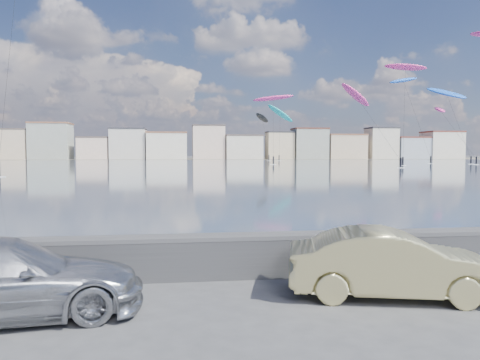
% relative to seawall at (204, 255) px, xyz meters
% --- Properties ---
extents(ground, '(700.00, 700.00, 0.00)m').
position_rel_seawall_xyz_m(ground, '(0.00, -2.70, -0.58)').
color(ground, '#333335').
rests_on(ground, ground).
extents(bay_water, '(500.00, 177.00, 0.00)m').
position_rel_seawall_xyz_m(bay_water, '(0.00, 88.80, -0.58)').
color(bay_water, '#384456').
rests_on(bay_water, ground).
extents(far_shore_strip, '(500.00, 60.00, 0.00)m').
position_rel_seawall_xyz_m(far_shore_strip, '(0.00, 197.30, -0.57)').
color(far_shore_strip, '#4C473D').
rests_on(far_shore_strip, ground).
extents(seawall, '(400.00, 0.36, 1.08)m').
position_rel_seawall_xyz_m(seawall, '(0.00, 0.00, 0.00)').
color(seawall, '#28282B').
rests_on(seawall, ground).
extents(far_buildings, '(240.79, 13.26, 14.60)m').
position_rel_seawall_xyz_m(far_buildings, '(1.31, 183.30, 5.44)').
color(far_buildings, beige).
rests_on(far_buildings, ground).
extents(car_silver, '(5.10, 2.73, 1.41)m').
position_rel_seawall_xyz_m(car_silver, '(-3.62, -2.06, 0.12)').
color(car_silver, '#A3A4AA').
rests_on(car_silver, ground).
extents(car_champagne, '(4.35, 2.35, 1.36)m').
position_rel_seawall_xyz_m(car_champagne, '(3.69, -1.76, 0.10)').
color(car_champagne, '#C7BB7A').
rests_on(car_champagne, ground).
extents(kitesurfer_1, '(10.35, 11.68, 20.50)m').
position_rel_seawall_xyz_m(kitesurfer_1, '(34.77, 153.26, 15.94)').
color(kitesurfer_1, '#19BFBF').
rests_on(kitesurfer_1, ground).
extents(kitesurfer_3, '(7.44, 15.44, 17.25)m').
position_rel_seawall_xyz_m(kitesurfer_3, '(28.90, 157.06, 14.57)').
color(kitesurfer_3, black).
rests_on(kitesurfer_3, ground).
extents(kitesurfer_4, '(9.37, 11.37, 20.29)m').
position_rel_seawall_xyz_m(kitesurfer_4, '(66.40, 101.15, 17.08)').
color(kitesurfer_4, blue).
rests_on(kitesurfer_4, ground).
extents(kitesurfer_5, '(10.54, 11.63, 23.52)m').
position_rel_seawall_xyz_m(kitesurfer_5, '(58.69, 108.87, 21.26)').
color(kitesurfer_5, blue).
rests_on(kitesurfer_5, ground).
extents(kitesurfer_8, '(10.00, 10.14, 23.50)m').
position_rel_seawall_xyz_m(kitesurfer_8, '(50.60, 91.78, 21.50)').
color(kitesurfer_8, '#E5338C').
rests_on(kitesurfer_8, ground).
extents(kitesurfer_12, '(9.70, 18.69, 17.67)m').
position_rel_seawall_xyz_m(kitesurfer_12, '(36.36, 85.07, 14.24)').
color(kitesurfer_12, '#E5338C').
rests_on(kitesurfer_12, ground).
extents(kitesurfer_14, '(6.98, 17.77, 15.39)m').
position_rel_seawall_xyz_m(kitesurfer_14, '(65.59, 102.56, 13.05)').
color(kitesurfer_14, '#E5338C').
rests_on(kitesurfer_14, ground).
extents(kitesurfer_17, '(11.30, 18.56, 18.33)m').
position_rel_seawall_xyz_m(kitesurfer_17, '(23.89, 111.84, 16.48)').
color(kitesurfer_17, '#E5338C').
rests_on(kitesurfer_17, ground).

